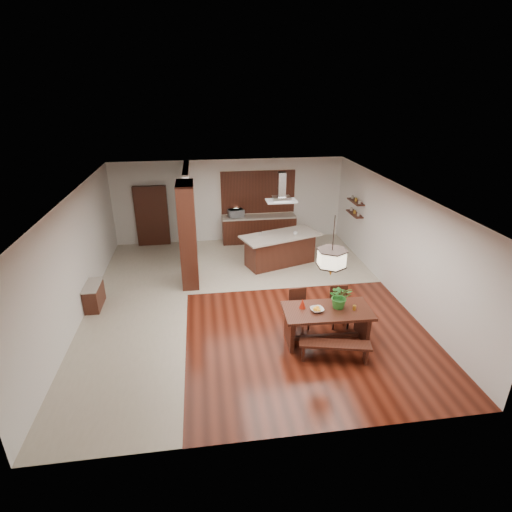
{
  "coord_description": "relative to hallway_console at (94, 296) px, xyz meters",
  "views": [
    {
      "loc": [
        -0.99,
        -9.13,
        5.24
      ],
      "look_at": [
        0.3,
        0.0,
        1.25
      ],
      "focal_mm": 28.0,
      "sensor_mm": 36.0,
      "label": 1
    }
  ],
  "objects": [
    {
      "name": "room_shell",
      "position": [
        3.81,
        -0.2,
        1.75
      ],
      "size": [
        9.0,
        9.04,
        2.92
      ],
      "color": "#3B130A",
      "rests_on": "ground"
    },
    {
      "name": "tile_hallway",
      "position": [
        1.06,
        -0.2,
        -0.31
      ],
      "size": [
        2.5,
        9.0,
        0.01
      ],
      "primitive_type": "cube",
      "color": "beige",
      "rests_on": "ground"
    },
    {
      "name": "tile_kitchen",
      "position": [
        5.06,
        2.3,
        -0.31
      ],
      "size": [
        5.5,
        4.0,
        0.01
      ],
      "primitive_type": "cube",
      "color": "beige",
      "rests_on": "ground"
    },
    {
      "name": "soffit_band",
      "position": [
        3.81,
        -0.2,
        2.57
      ],
      "size": [
        8.0,
        9.0,
        0.02
      ],
      "primitive_type": "cube",
      "color": "#3C1B0F",
      "rests_on": "room_shell"
    },
    {
      "name": "partition_pier",
      "position": [
        2.41,
        1.0,
        1.14
      ],
      "size": [
        0.45,
        1.0,
        2.9
      ],
      "primitive_type": "cube",
      "color": "black",
      "rests_on": "ground"
    },
    {
      "name": "partition_stub",
      "position": [
        2.41,
        3.1,
        1.14
      ],
      "size": [
        0.18,
        2.4,
        2.9
      ],
      "primitive_type": "cube",
      "color": "silver",
      "rests_on": "ground"
    },
    {
      "name": "hallway_console",
      "position": [
        0.0,
        0.0,
        0.0
      ],
      "size": [
        0.37,
        0.88,
        0.63
      ],
      "primitive_type": "cube",
      "color": "black",
      "rests_on": "ground"
    },
    {
      "name": "hallway_doorway",
      "position": [
        1.11,
        4.2,
        0.74
      ],
      "size": [
        1.1,
        0.2,
        2.1
      ],
      "primitive_type": "cube",
      "color": "black",
      "rests_on": "ground"
    },
    {
      "name": "rear_counter",
      "position": [
        4.81,
        4.0,
        0.16
      ],
      "size": [
        2.6,
        0.62,
        0.95
      ],
      "color": "black",
      "rests_on": "ground"
    },
    {
      "name": "kitchen_window",
      "position": [
        4.81,
        4.26,
        1.44
      ],
      "size": [
        2.6,
        0.08,
        1.5
      ],
      "primitive_type": "cube",
      "color": "#97582D",
      "rests_on": "room_shell"
    },
    {
      "name": "shelf_lower",
      "position": [
        7.68,
        2.4,
        1.08
      ],
      "size": [
        0.26,
        0.9,
        0.04
      ],
      "primitive_type": "cube",
      "color": "black",
      "rests_on": "room_shell"
    },
    {
      "name": "shelf_upper",
      "position": [
        7.68,
        2.4,
        1.49
      ],
      "size": [
        0.26,
        0.9,
        0.04
      ],
      "primitive_type": "cube",
      "color": "black",
      "rests_on": "room_shell"
    },
    {
      "name": "dining_table",
      "position": [
        5.37,
        -2.23,
        0.26
      ],
      "size": [
        1.92,
        1.01,
        0.79
      ],
      "rotation": [
        0.0,
        0.0,
        -0.03
      ],
      "color": "black",
      "rests_on": "ground"
    },
    {
      "name": "dining_bench",
      "position": [
        5.35,
        -2.91,
        -0.11
      ],
      "size": [
        1.48,
        0.64,
        0.41
      ],
      "primitive_type": null,
      "rotation": [
        0.0,
        0.0,
        -0.23
      ],
      "color": "black",
      "rests_on": "ground"
    },
    {
      "name": "dining_chair_left",
      "position": [
        4.92,
        -1.64,
        0.15
      ],
      "size": [
        0.45,
        0.45,
        0.94
      ],
      "primitive_type": null,
      "rotation": [
        0.0,
        0.0,
        0.1
      ],
      "color": "black",
      "rests_on": "ground"
    },
    {
      "name": "dining_chair_right",
      "position": [
        5.86,
        -1.67,
        0.16
      ],
      "size": [
        0.45,
        0.45,
        0.95
      ],
      "primitive_type": null,
      "rotation": [
        0.0,
        0.0,
        -0.07
      ],
      "color": "black",
      "rests_on": "ground"
    },
    {
      "name": "pendant_lantern",
      "position": [
        5.37,
        -2.23,
        1.93
      ],
      "size": [
        0.64,
        0.64,
        1.31
      ],
      "primitive_type": null,
      "color": "beige",
      "rests_on": "room_shell"
    },
    {
      "name": "foliage_plant",
      "position": [
        5.65,
        -2.17,
        0.74
      ],
      "size": [
        0.54,
        0.49,
        0.54
      ],
      "primitive_type": "imported",
      "rotation": [
        0.0,
        0.0,
        -0.13
      ],
      "color": "#2B7627",
      "rests_on": "dining_table"
    },
    {
      "name": "fruit_bowl",
      "position": [
        5.13,
        -2.25,
        0.51
      ],
      "size": [
        0.31,
        0.31,
        0.07
      ],
      "primitive_type": "imported",
      "rotation": [
        0.0,
        0.0,
        0.11
      ],
      "color": "beige",
      "rests_on": "dining_table"
    },
    {
      "name": "napkin_cone",
      "position": [
        4.85,
        -2.08,
        0.58
      ],
      "size": [
        0.19,
        0.19,
        0.22
      ],
      "primitive_type": "cone",
      "rotation": [
        0.0,
        0.0,
        0.4
      ],
      "color": "#A41D0B",
      "rests_on": "dining_table"
    },
    {
      "name": "gold_ornament",
      "position": [
        5.94,
        -2.32,
        0.52
      ],
      "size": [
        0.1,
        0.1,
        0.11
      ],
      "primitive_type": "cylinder",
      "rotation": [
        0.0,
        0.0,
        0.37
      ],
      "color": "gold",
      "rests_on": "dining_table"
    },
    {
      "name": "kitchen_island",
      "position": [
        5.17,
        1.94,
        0.2
      ],
      "size": [
        2.62,
        1.78,
        1.0
      ],
      "rotation": [
        0.0,
        0.0,
        0.33
      ],
      "color": "black",
      "rests_on": "ground"
    },
    {
      "name": "range_hood",
      "position": [
        5.17,
        1.95,
        2.15
      ],
      "size": [
        0.9,
        0.55,
        0.87
      ],
      "primitive_type": null,
      "color": "silver",
      "rests_on": "room_shell"
    },
    {
      "name": "island_cup",
      "position": [
        5.6,
        1.81,
        0.73
      ],
      "size": [
        0.17,
        0.17,
        0.11
      ],
      "primitive_type": "imported",
      "rotation": [
        0.0,
        0.0,
        -0.27
      ],
      "color": "silver",
      "rests_on": "kitchen_island"
    },
    {
      "name": "microwave",
      "position": [
        4.0,
        3.98,
        0.78
      ],
      "size": [
        0.59,
        0.48,
        0.28
      ],
      "primitive_type": "imported",
      "rotation": [
        0.0,
        0.0,
        0.28
      ],
      "color": "silver",
      "rests_on": "rear_counter"
    }
  ]
}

